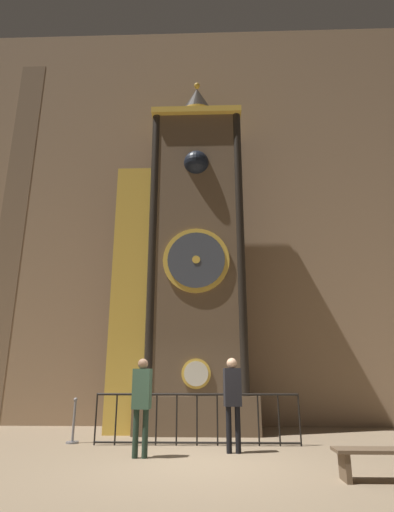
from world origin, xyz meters
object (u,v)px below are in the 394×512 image
at_px(clock_tower, 185,260).
at_px(stanchion_post, 73,428).
at_px(visitor_near, 142,397).
at_px(visitor_bench, 381,458).
at_px(visitor_far, 233,394).

distance_m(clock_tower, stanchion_post, 5.33).
relative_size(clock_tower, visitor_near, 6.20).
relative_size(visitor_near, stanchion_post, 1.84).
relative_size(visitor_near, visitor_bench, 1.32).
bearing_deg(clock_tower, stanchion_post, -144.43).
bearing_deg(visitor_far, stanchion_post, 155.11).
xyz_separation_m(visitor_far, visitor_bench, (2.04, -2.08, -0.78)).
bearing_deg(visitor_far, visitor_bench, -53.46).
bearing_deg(visitor_bench, clock_tower, 123.33).
relative_size(clock_tower, visitor_far, 6.10).
height_order(visitor_far, stanchion_post, visitor_far).
xyz_separation_m(visitor_far, stanchion_post, (-3.57, 1.08, -0.79)).
height_order(visitor_near, visitor_far, visitor_far).
distance_m(visitor_near, visitor_bench, 4.19).
height_order(clock_tower, visitor_bench, clock_tower).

